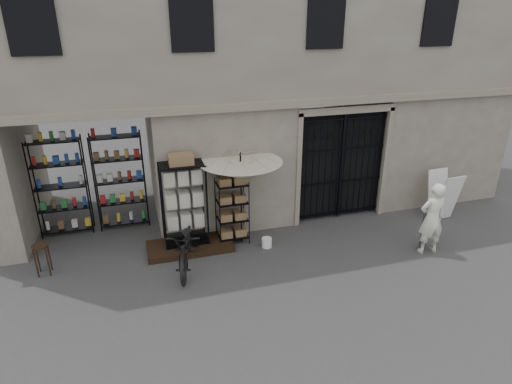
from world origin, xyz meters
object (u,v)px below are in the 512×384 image
object	(u,v)px
bicycle	(188,267)
shopkeeper	(426,251)
market_umbrella	(241,165)
white_bucket	(267,243)
wooden_stool	(43,259)
steel_bollard	(424,232)
wire_rack	(232,212)
display_cabinet	(184,208)
easel_sign	(443,196)

from	to	relation	value
bicycle	shopkeeper	bearing A→B (deg)	4.11
market_umbrella	white_bucket	xyz separation A→B (m)	(0.51, -0.43, -1.87)
wooden_stool	steel_bollard	bearing A→B (deg)	-9.56
white_bucket	wire_rack	bearing A→B (deg)	143.86
display_cabinet	easel_sign	xyz separation A→B (m)	(6.88, -0.43, -0.35)
white_bucket	easel_sign	world-z (taller)	easel_sign
easel_sign	bicycle	bearing A→B (deg)	-179.48
steel_bollard	easel_sign	bearing A→B (deg)	40.52
bicycle	wooden_stool	distance (m)	3.09
wooden_stool	shopkeeper	size ratio (longest dim) A/B	0.40
easel_sign	shopkeeper	bearing A→B (deg)	-139.44
wire_rack	bicycle	world-z (taller)	wire_rack
white_bucket	wooden_stool	size ratio (longest dim) A/B	0.34
white_bucket	bicycle	bearing A→B (deg)	-170.16
white_bucket	bicycle	world-z (taller)	bicycle
market_umbrella	wooden_stool	bearing A→B (deg)	-178.07
market_umbrella	white_bucket	size ratio (longest dim) A/B	11.46
white_bucket	easel_sign	bearing A→B (deg)	1.53
display_cabinet	market_umbrella	size ratio (longest dim) A/B	0.77
bicycle	easel_sign	xyz separation A→B (m)	(6.97, 0.47, 0.68)
steel_bollard	shopkeeper	distance (m)	0.48
wooden_stool	display_cabinet	bearing A→B (deg)	5.27
market_umbrella	white_bucket	bearing A→B (deg)	-39.73
wooden_stool	steel_bollard	world-z (taller)	steel_bollard
bicycle	wooden_stool	bearing A→B (deg)	-177.69
white_bucket	shopkeeper	xyz separation A→B (m)	(3.55, -1.28, -0.12)
easel_sign	market_umbrella	bearing A→B (deg)	173.63
shopkeeper	display_cabinet	bearing A→B (deg)	-14.68
display_cabinet	wire_rack	size ratio (longest dim) A/B	1.31
market_umbrella	easel_sign	bearing A→B (deg)	-3.02
wire_rack	market_umbrella	xyz separation A→B (m)	(0.20, -0.10, 1.19)
wooden_stool	shopkeeper	world-z (taller)	wooden_stool
bicycle	easel_sign	world-z (taller)	easel_sign
market_umbrella	steel_bollard	xyz separation A→B (m)	(4.04, -1.58, -1.52)
display_cabinet	easel_sign	bearing A→B (deg)	10.49
steel_bollard	easel_sign	distance (m)	1.99
wooden_stool	easel_sign	distance (m)	9.98
wire_rack	display_cabinet	bearing A→B (deg)	168.26
display_cabinet	easel_sign	distance (m)	6.90
wire_rack	steel_bollard	xyz separation A→B (m)	(4.24, -1.67, -0.33)
display_cabinet	wire_rack	xyz separation A→B (m)	(1.13, -0.04, -0.24)
market_umbrella	easel_sign	size ratio (longest dim) A/B	2.11
white_bucket	steel_bollard	size ratio (longest dim) A/B	0.26
display_cabinet	wire_rack	bearing A→B (deg)	11.96
wire_rack	easel_sign	world-z (taller)	wire_rack
wire_rack	wooden_stool	world-z (taller)	wire_rack
wooden_stool	easel_sign	bearing A→B (deg)	-0.82
display_cabinet	wooden_stool	world-z (taller)	display_cabinet
wire_rack	bicycle	size ratio (longest dim) A/B	0.83
market_umbrella	bicycle	bearing A→B (deg)	-151.92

